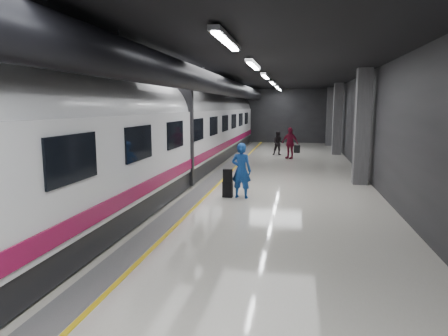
{
  "coord_description": "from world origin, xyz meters",
  "views": [
    {
      "loc": [
        2.07,
        -14.31,
        3.05
      ],
      "look_at": [
        -0.12,
        -2.39,
        1.17
      ],
      "focal_mm": 32.0,
      "sensor_mm": 36.0,
      "label": 1
    }
  ],
  "objects": [
    {
      "name": "traveler_far_b",
      "position": [
        1.65,
        9.36,
        0.92
      ],
      "size": [
        1.15,
        0.92,
        1.83
      ],
      "primitive_type": "imported",
      "rotation": [
        0.0,
        0.0,
        -0.52
      ],
      "color": "maroon",
      "rests_on": "ground"
    },
    {
      "name": "ground",
      "position": [
        0.0,
        0.0,
        0.0
      ],
      "size": [
        40.0,
        40.0,
        0.0
      ],
      "primitive_type": "plane",
      "color": "silver",
      "rests_on": "ground"
    },
    {
      "name": "traveler_main",
      "position": [
        0.26,
        -1.26,
        0.93
      ],
      "size": [
        0.74,
        0.55,
        1.86
      ],
      "primitive_type": "imported",
      "rotation": [
        0.0,
        0.0,
        2.97
      ],
      "color": "#1757B2",
      "rests_on": "ground"
    },
    {
      "name": "platform_hall",
      "position": [
        -0.29,
        0.96,
        3.54
      ],
      "size": [
        10.02,
        40.02,
        4.51
      ],
      "color": "black",
      "rests_on": "ground"
    },
    {
      "name": "suitcase_main",
      "position": [
        -0.2,
        -1.27,
        0.27
      ],
      "size": [
        0.34,
        0.23,
        0.54
      ],
      "primitive_type": "cube",
      "rotation": [
        0.0,
        0.0,
        -0.05
      ],
      "color": "black",
      "rests_on": "ground"
    },
    {
      "name": "shoulder_bag",
      "position": [
        -0.19,
        -1.31,
        0.76
      ],
      "size": [
        0.33,
        0.19,
        0.42
      ],
      "primitive_type": "cube",
      "rotation": [
        0.0,
        0.0,
        0.05
      ],
      "color": "black",
      "rests_on": "suitcase_main"
    },
    {
      "name": "train",
      "position": [
        -3.25,
        -0.0,
        2.07
      ],
      "size": [
        3.05,
        38.0,
        4.05
      ],
      "color": "black",
      "rests_on": "ground"
    },
    {
      "name": "traveler_far_a",
      "position": [
        0.92,
        10.91,
        0.76
      ],
      "size": [
        0.8,
        0.66,
        1.52
      ],
      "primitive_type": "imported",
      "rotation": [
        0.0,
        0.0,
        0.12
      ],
      "color": "black",
      "rests_on": "ground"
    },
    {
      "name": "suitcase_far",
      "position": [
        2.07,
        12.39,
        0.25
      ],
      "size": [
        0.4,
        0.34,
        0.51
      ],
      "primitive_type": "cube",
      "rotation": [
        0.0,
        0.0,
        -0.39
      ],
      "color": "black",
      "rests_on": "ground"
    }
  ]
}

